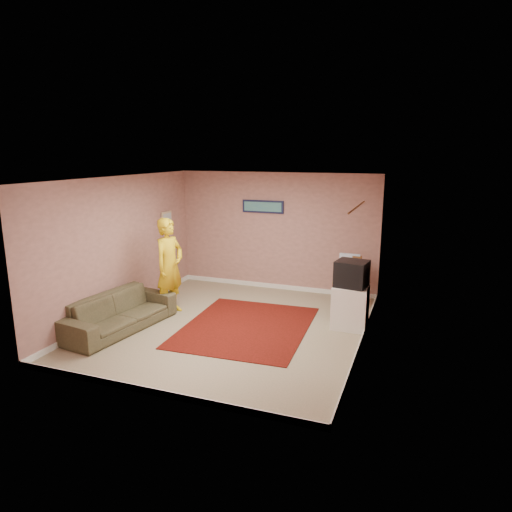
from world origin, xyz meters
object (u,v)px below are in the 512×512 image
(chair_b, at_px, (345,292))
(sofa, at_px, (119,312))
(crt_tv, at_px, (352,274))
(chair_a, at_px, (347,276))
(person, at_px, (170,266))
(tv_cabinet, at_px, (350,307))

(chair_b, xyz_separation_m, sofa, (-3.64, -1.53, -0.31))
(crt_tv, relative_size, chair_a, 1.08)
(chair_a, xyz_separation_m, chair_b, (0.14, -1.13, 0.00))
(chair_b, distance_m, sofa, 3.96)
(chair_a, xyz_separation_m, sofa, (-3.50, -2.65, -0.30))
(person, bearing_deg, sofa, 170.12)
(tv_cabinet, xyz_separation_m, person, (-3.35, -0.42, 0.54))
(crt_tv, relative_size, chair_b, 1.06)
(tv_cabinet, bearing_deg, chair_a, 101.96)
(sofa, bearing_deg, chair_b, -59.09)
(crt_tv, distance_m, person, 3.37)
(chair_a, xyz_separation_m, person, (-3.10, -1.59, 0.30))
(sofa, bearing_deg, crt_tv, -60.33)
(crt_tv, height_order, person, person)
(tv_cabinet, bearing_deg, sofa, -158.51)
(tv_cabinet, relative_size, sofa, 0.35)
(tv_cabinet, distance_m, sofa, 4.03)
(crt_tv, xyz_separation_m, chair_a, (-0.24, 1.18, -0.37))
(tv_cabinet, height_order, sofa, tv_cabinet)
(chair_b, distance_m, person, 3.29)
(crt_tv, xyz_separation_m, person, (-3.34, -0.42, -0.06))
(chair_b, bearing_deg, tv_cabinet, 49.74)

